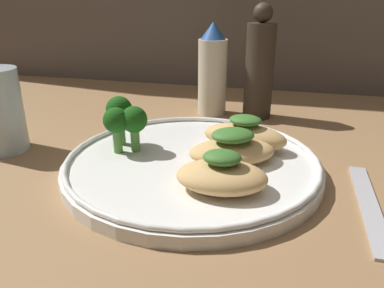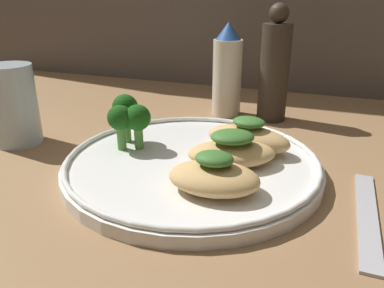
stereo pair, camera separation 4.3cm
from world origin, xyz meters
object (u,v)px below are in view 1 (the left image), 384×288
Objects in this scene: sauce_bottle at (212,71)px; pepper_grinder at (259,68)px; broccoli_bunch at (123,118)px; plate at (192,163)px.

sauce_bottle is 0.84× the size of pepper_grinder.
pepper_grinder reaches higher than sauce_bottle.
pepper_grinder is at bearing 56.10° from broccoli_bunch.
sauce_bottle is 7.72cm from pepper_grinder.
broccoli_bunch is 22.37cm from sauce_bottle.
plate is at bearing -84.34° from sauce_bottle.
broccoli_bunch reaches higher than plate.
pepper_grinder is (7.66, 0.00, 0.98)cm from sauce_bottle.
pepper_grinder is at bearing 76.51° from plate.
plate is 1.96× the size of sauce_bottle.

